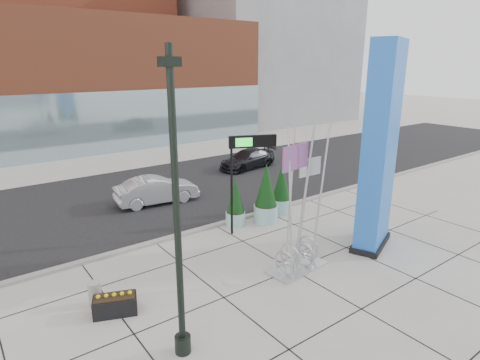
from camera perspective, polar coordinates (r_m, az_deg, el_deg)
ground at (r=15.00m, az=1.94°, el=-12.25°), size 160.00×160.00×0.00m
street_asphalt at (r=23.03m, az=-13.75°, el=-2.28°), size 80.00×12.00×0.02m
curb_edge at (r=17.95m, az=-6.09°, el=-7.11°), size 80.00×0.30×0.12m
tower_podium at (r=38.44m, az=-23.25°, el=12.56°), size 34.00×10.00×11.00m
tower_glass_front at (r=34.08m, az=-20.70°, el=7.41°), size 34.00×0.60×5.00m
building_grey_parking at (r=54.44m, az=2.51°, el=18.24°), size 20.00×18.00×18.00m
blue_pylon at (r=16.28m, az=19.22°, el=3.73°), size 2.63×1.90×8.02m
lamp_post at (r=9.70m, az=-8.80°, el=-8.70°), size 0.49×0.42×7.58m
public_art_sculpture at (r=14.47m, az=8.32°, el=-7.49°), size 2.41×1.39×5.24m
concrete_bollard at (r=13.51m, az=-19.93°, el=-14.94°), size 0.39×0.39×0.76m
overhead_street_sign at (r=16.94m, az=0.80°, el=4.47°), size 1.94×0.94×4.30m
round_planter_east at (r=19.84m, az=5.90°, el=-1.37°), size 0.99×0.99×2.48m
round_planter_mid at (r=18.57m, az=3.71°, el=-2.06°), size 1.12×1.12×2.81m
round_planter_west at (r=18.19m, az=-0.65°, el=-3.31°), size 0.90×0.90×2.24m
box_planter_north at (r=12.95m, az=-17.35°, el=-16.47°), size 1.39×1.05×0.69m
car_silver_mid at (r=21.58m, az=-11.77°, el=-1.45°), size 4.46×1.98×1.42m
car_dark_east at (r=28.25m, az=1.08°, el=2.98°), size 4.71×2.47×1.30m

